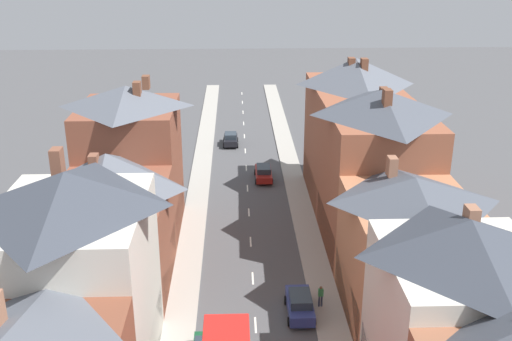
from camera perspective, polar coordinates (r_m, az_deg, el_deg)
The scene contains 9 objects.
pavement_left at distance 59.17m, azimuth -5.68°, elevation -3.19°, with size 2.20×104.00×0.14m, color #A8A399.
pavement_right at distance 59.38m, azimuth 4.20°, elevation -3.05°, with size 2.20×104.00×0.14m, color #A8A399.
centre_line_dashes at distance 57.26m, azimuth -0.68°, elevation -4.00°, with size 0.14×97.80×0.01m.
terrace_row_left at distance 34.78m, azimuth -17.09°, elevation -11.80°, with size 8.00×50.79×13.58m.
terrace_row_right at distance 40.21m, azimuth 14.70°, elevation -6.47°, with size 8.00×57.05×14.24m.
car_near_silver at distance 75.93m, azimuth -2.43°, elevation 3.02°, with size 1.90×3.82×1.62m.
car_parked_right_a at distance 42.29m, azimuth 4.20°, elevation -12.57°, with size 1.90×4.15×1.68m.
car_mid_black at distance 64.74m, azimuth 0.72°, elevation -0.19°, with size 1.90×4.44×1.61m.
pedestrian_mid_right at distance 43.00m, azimuth 6.18°, elevation -11.72°, with size 0.36×0.22×1.61m.
Camera 1 is at (-1.19, -15.91, 24.15)m, focal length 42.00 mm.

